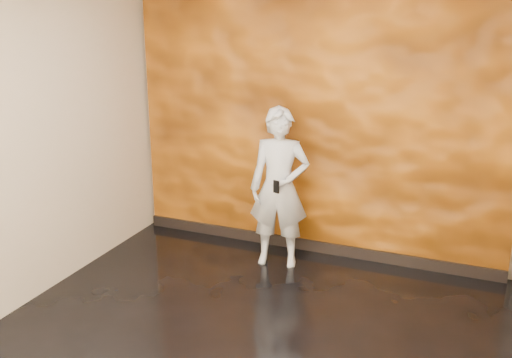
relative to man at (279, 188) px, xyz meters
name	(u,v)px	position (x,y,z in m)	size (l,w,h in m)	color
room	(235,173)	(0.22, -1.51, 0.60)	(4.02, 4.02, 2.81)	black
feature_wall	(315,124)	(0.22, 0.45, 0.58)	(3.90, 0.06, 2.75)	orange
baseboard	(311,245)	(0.22, 0.41, -0.74)	(3.90, 0.04, 0.12)	black
man	(279,188)	(0.00, 0.00, 0.00)	(0.59, 0.38, 1.60)	#9CA3AC
phone	(276,187)	(0.05, -0.23, 0.09)	(0.07, 0.01, 0.12)	black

